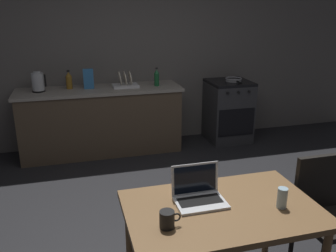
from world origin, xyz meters
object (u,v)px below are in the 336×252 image
object	(u,v)px
chair	(324,209)
bottle	(157,77)
cereal_box	(88,79)
electric_kettle	(38,82)
laptop	(199,195)
dining_table	(221,218)
frying_pan	(234,79)
stove_oven	(228,111)
coffee_mug	(167,219)
dish_rack	(125,83)
drinking_glass	(282,198)
bottle_b	(69,80)

from	to	relation	value
chair	bottle	world-z (taller)	bottle
cereal_box	chair	bearing A→B (deg)	-62.49
electric_kettle	laptop	bearing A→B (deg)	-67.88
dining_table	chair	distance (m)	0.86
dining_table	electric_kettle	xyz separation A→B (m)	(-1.26, 2.91, 0.36)
chair	frying_pan	bearing A→B (deg)	65.23
stove_oven	laptop	bearing A→B (deg)	-117.88
coffee_mug	dish_rack	bearing A→B (deg)	85.58
bottle	cereal_box	world-z (taller)	cereal_box
coffee_mug	bottle	bearing A→B (deg)	77.61
electric_kettle	bottle	bearing A→B (deg)	-1.88
electric_kettle	chair	bearing A→B (deg)	-53.31
chair	drinking_glass	size ratio (longest dim) A/B	6.84
laptop	bottle_b	bearing A→B (deg)	118.94
bottle	stove_oven	bearing A→B (deg)	2.48
laptop	dining_table	bearing A→B (deg)	-27.76
chair	bottle_b	world-z (taller)	bottle_b
bottle	dish_rack	world-z (taller)	bottle
frying_pan	drinking_glass	size ratio (longest dim) A/B	3.11
frying_pan	bottle_b	distance (m)	2.30
bottle	cereal_box	bearing A→B (deg)	175.55
cereal_box	dish_rack	world-z (taller)	cereal_box
electric_kettle	frying_pan	bearing A→B (deg)	-0.62
dining_table	dish_rack	distance (m)	2.93
drinking_glass	dish_rack	distance (m)	3.06
stove_oven	dining_table	distance (m)	3.22
dish_rack	bottle	bearing A→B (deg)	-6.78
laptop	drinking_glass	xyz separation A→B (m)	(0.48, -0.21, 0.02)
drinking_glass	bottle_b	bearing A→B (deg)	111.84
coffee_mug	dish_rack	world-z (taller)	dish_rack
dining_table	chair	size ratio (longest dim) A/B	1.34
dining_table	chair	bearing A→B (deg)	5.53
frying_pan	drinking_glass	xyz separation A→B (m)	(-1.06, -2.98, -0.12)
chair	bottle_b	xyz separation A→B (m)	(-1.73, 2.91, 0.48)
stove_oven	electric_kettle	world-z (taller)	electric_kettle
laptop	frying_pan	bearing A→B (deg)	75.18
stove_oven	coffee_mug	size ratio (longest dim) A/B	7.10
laptop	electric_kettle	bearing A→B (deg)	126.24
chair	cereal_box	distance (m)	3.25
bottle	drinking_glass	bearing A→B (deg)	-88.22
bottle_b	dining_table	bearing A→B (deg)	-73.58
frying_pan	laptop	bearing A→B (deg)	-118.94
electric_kettle	frying_pan	distance (m)	2.68
electric_kettle	cereal_box	xyz separation A→B (m)	(0.62, 0.02, 0.01)
chair	laptop	world-z (taller)	laptop
dining_table	chair	world-z (taller)	chair
electric_kettle	coffee_mug	bearing A→B (deg)	-74.00
dish_rack	electric_kettle	bearing A→B (deg)	180.00
coffee_mug	dish_rack	distance (m)	3.05
stove_oven	chair	size ratio (longest dim) A/B	0.99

